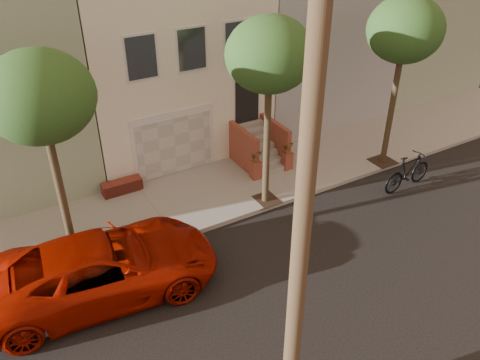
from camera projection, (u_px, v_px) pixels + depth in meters
ground at (309, 281)px, 13.95m from camera, size 90.00×90.00×0.00m
sidewalk at (220, 190)px, 17.85m from camera, size 40.00×3.70×0.15m
house_row at (151, 50)px, 20.28m from camera, size 33.10×11.70×7.00m
tree_left at (40, 99)px, 11.72m from camera, size 2.70×2.57×6.30m
tree_mid at (270, 56)px, 14.49m from camera, size 2.70×2.57×6.30m
tree_right at (405, 31)px, 16.83m from camera, size 2.70×2.57×6.30m
pickup_truck at (103, 267)px, 13.19m from camera, size 6.41×3.44×1.71m
motorcycle at (408, 172)px, 17.78m from camera, size 2.32×0.80×1.37m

